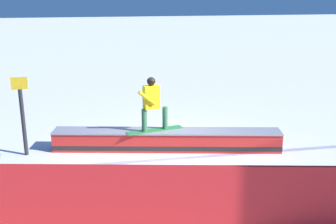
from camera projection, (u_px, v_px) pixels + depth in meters
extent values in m
plane|color=white|center=(167.00, 150.00, 10.87)|extent=(120.00, 120.00, 0.00)
cube|color=red|center=(167.00, 141.00, 10.80)|extent=(5.98, 1.74, 0.50)
cube|color=#252524|center=(167.00, 145.00, 10.84)|extent=(5.99, 1.76, 0.12)
cube|color=#949098|center=(167.00, 131.00, 10.72)|extent=(5.99, 1.80, 0.04)
cube|color=#2E853F|center=(155.00, 130.00, 10.72)|extent=(1.55, 0.58, 0.01)
cylinder|color=#356D45|center=(144.00, 120.00, 10.53)|extent=(0.17, 0.17, 0.60)
cylinder|color=#356D45|center=(165.00, 118.00, 10.74)|extent=(0.17, 0.17, 0.60)
cube|color=yellow|center=(151.00, 97.00, 10.43)|extent=(0.44, 0.32, 0.60)
sphere|color=black|center=(151.00, 81.00, 10.31)|extent=(0.22, 0.22, 0.22)
cylinder|color=yellow|center=(147.00, 98.00, 10.21)|extent=(0.49, 0.19, 0.42)
cylinder|color=yellow|center=(153.00, 94.00, 10.60)|extent=(0.20, 0.13, 0.56)
cube|color=red|center=(209.00, 199.00, 7.00)|extent=(11.53, 2.44, 1.25)
cylinder|color=#262628|center=(23.00, 123.00, 10.29)|extent=(0.10, 0.10, 1.74)
cube|color=yellow|center=(19.00, 83.00, 10.00)|extent=(0.40, 0.04, 0.30)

